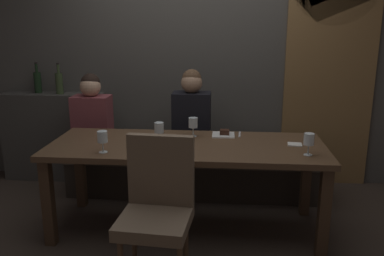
% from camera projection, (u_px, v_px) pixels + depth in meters
% --- Properties ---
extents(ground, '(9.00, 9.00, 0.00)m').
position_uv_depth(ground, '(187.00, 227.00, 3.45)').
color(ground, '#382D26').
extents(back_wall_tiled, '(6.00, 0.12, 3.00)m').
position_uv_depth(back_wall_tiled, '(198.00, 40.00, 4.25)').
color(back_wall_tiled, '#4C4944').
rests_on(back_wall_tiled, ground).
extents(arched_door, '(0.90, 0.05, 2.55)m').
position_uv_depth(arched_door, '(331.00, 55.00, 4.11)').
color(arched_door, olive).
rests_on(arched_door, ground).
extents(back_counter, '(1.10, 0.28, 0.95)m').
position_uv_depth(back_counter, '(55.00, 136.00, 4.46)').
color(back_counter, '#413E3A').
rests_on(back_counter, ground).
extents(dining_table, '(2.20, 0.84, 0.74)m').
position_uv_depth(dining_table, '(187.00, 154.00, 3.29)').
color(dining_table, '#493422').
rests_on(dining_table, ground).
extents(banquette_bench, '(2.50, 0.44, 0.45)m').
position_uv_depth(banquette_bench, '(194.00, 173.00, 4.07)').
color(banquette_bench, '#312A23').
rests_on(banquette_bench, ground).
extents(chair_near_side, '(0.47, 0.47, 0.98)m').
position_uv_depth(chair_near_side, '(157.00, 202.00, 2.63)').
color(chair_near_side, brown).
rests_on(chair_near_side, ground).
extents(diner_redhead, '(0.36, 0.24, 0.76)m').
position_uv_depth(diner_redhead, '(92.00, 114.00, 3.99)').
color(diner_redhead, brown).
rests_on(diner_redhead, banquette_bench).
extents(diner_bearded, '(0.36, 0.24, 0.81)m').
position_uv_depth(diner_bearded, '(192.00, 114.00, 3.90)').
color(diner_bearded, black).
rests_on(diner_bearded, banquette_bench).
extents(wine_bottle_dark_red, '(0.08, 0.08, 0.33)m').
position_uv_depth(wine_bottle_dark_red, '(38.00, 82.00, 4.35)').
color(wine_bottle_dark_red, black).
rests_on(wine_bottle_dark_red, back_counter).
extents(wine_bottle_pale_label, '(0.08, 0.08, 0.33)m').
position_uv_depth(wine_bottle_pale_label, '(59.00, 83.00, 4.28)').
color(wine_bottle_pale_label, '#384728').
rests_on(wine_bottle_pale_label, back_counter).
extents(wine_glass_far_right, '(0.08, 0.08, 0.16)m').
position_uv_depth(wine_glass_far_right, '(102.00, 138.00, 3.03)').
color(wine_glass_far_right, silver).
rests_on(wine_glass_far_right, dining_table).
extents(wine_glass_far_left, '(0.08, 0.08, 0.16)m').
position_uv_depth(wine_glass_far_left, '(159.00, 129.00, 3.29)').
color(wine_glass_far_left, silver).
rests_on(wine_glass_far_left, dining_table).
extents(wine_glass_near_left, '(0.08, 0.08, 0.16)m').
position_uv_depth(wine_glass_near_left, '(193.00, 124.00, 3.45)').
color(wine_glass_near_left, silver).
rests_on(wine_glass_near_left, dining_table).
extents(wine_glass_near_right, '(0.08, 0.08, 0.16)m').
position_uv_depth(wine_glass_near_right, '(309.00, 140.00, 2.96)').
color(wine_glass_near_right, silver).
rests_on(wine_glass_near_right, dining_table).
extents(dessert_plate, '(0.19, 0.19, 0.05)m').
position_uv_depth(dessert_plate, '(224.00, 134.00, 3.51)').
color(dessert_plate, white).
rests_on(dessert_plate, dining_table).
extents(fork_on_table, '(0.02, 0.17, 0.01)m').
position_uv_depth(fork_on_table, '(240.00, 134.00, 3.53)').
color(fork_on_table, silver).
rests_on(fork_on_table, dining_table).
extents(folded_napkin, '(0.12, 0.11, 0.01)m').
position_uv_depth(folded_napkin, '(295.00, 144.00, 3.24)').
color(folded_napkin, silver).
rests_on(folded_napkin, dining_table).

